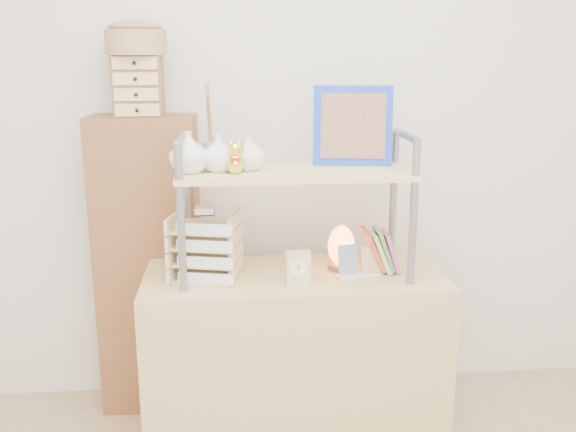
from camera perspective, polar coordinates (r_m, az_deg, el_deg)
name	(u,v)px	position (r m, az deg, el deg)	size (l,w,h in m)	color
room_shell	(330,17)	(1.63, 3.71, 17.21)	(3.42, 3.41, 2.61)	silver
desk	(294,359)	(2.72, 0.58, -12.62)	(1.20, 0.50, 0.75)	tan
cabinet	(149,266)	(2.96, -12.22, -4.39)	(0.45, 0.24, 1.35)	brown
hutch	(273,168)	(2.47, -1.31, 4.33)	(0.92, 0.34, 0.73)	gray
letter_tray	(206,249)	(2.52, -7.32, -2.97)	(0.28, 0.27, 0.29)	tan
salt_lamp	(341,247)	(2.61, 4.75, -2.76)	(0.12, 0.11, 0.18)	brown
desk_clock	(298,268)	(2.44, 0.90, -4.65)	(0.10, 0.05, 0.13)	#D8B574
postcard_stand	(359,267)	(2.56, 6.34, -4.52)	(0.19, 0.10, 0.13)	white
drawer_chest	(138,86)	(2.79, -13.16, 11.21)	(0.20, 0.16, 0.25)	brown
woven_basket	(136,42)	(2.79, -13.37, 14.80)	(0.25, 0.25, 0.10)	olive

